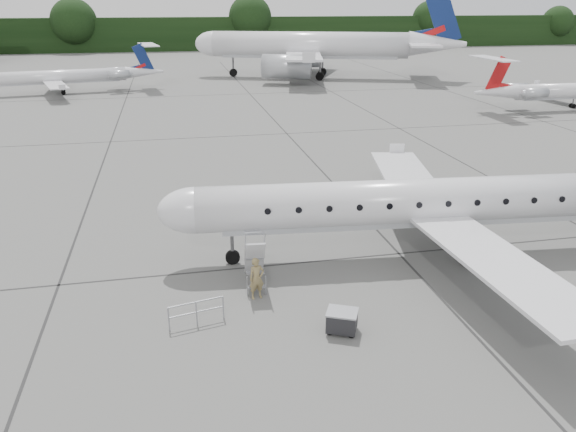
{
  "coord_description": "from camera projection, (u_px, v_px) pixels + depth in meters",
  "views": [
    {
      "loc": [
        -13.93,
        -19.91,
        12.02
      ],
      "look_at": [
        -8.75,
        4.73,
        2.3
      ],
      "focal_mm": 35.0,
      "sensor_mm": 36.0,
      "label": 1
    }
  ],
  "objects": [
    {
      "name": "ground",
      "position": [
        500.0,
        286.0,
        25.18
      ],
      "size": [
        320.0,
        320.0,
        0.0
      ],
      "primitive_type": "plane",
      "color": "#5F5E5C",
      "rests_on": "ground"
    },
    {
      "name": "treeline",
      "position": [
        220.0,
        34.0,
        142.42
      ],
      "size": [
        260.0,
        4.0,
        8.0
      ],
      "primitive_type": "cube",
      "color": "black",
      "rests_on": "ground"
    },
    {
      "name": "main_regional_jet",
      "position": [
        445.0,
        179.0,
        27.06
      ],
      "size": [
        32.63,
        24.82,
        7.89
      ],
      "primitive_type": null,
      "rotation": [
        0.0,
        0.0,
        -0.09
      ],
      "color": "silver",
      "rests_on": "ground"
    },
    {
      "name": "airstair",
      "position": [
        255.0,
        259.0,
        24.93
      ],
      "size": [
        1.04,
        2.25,
        2.47
      ],
      "primitive_type": null,
      "rotation": [
        0.0,
        0.0,
        -0.09
      ],
      "color": "silver",
      "rests_on": "ground"
    },
    {
      "name": "passenger",
      "position": [
        257.0,
        278.0,
        23.89
      ],
      "size": [
        0.76,
        0.58,
        1.86
      ],
      "primitive_type": "imported",
      "rotation": [
        0.0,
        0.0,
        0.22
      ],
      "color": "olive",
      "rests_on": "ground"
    },
    {
      "name": "safety_railing",
      "position": [
        197.0,
        313.0,
        22.06
      ],
      "size": [
        2.17,
        0.54,
        1.0
      ],
      "primitive_type": null,
      "rotation": [
        0.0,
        0.0,
        0.21
      ],
      "color": "#93959B",
      "rests_on": "ground"
    },
    {
      "name": "baggage_cart",
      "position": [
        342.0,
        321.0,
        21.55
      ],
      "size": [
        1.4,
        1.3,
        0.97
      ],
      "primitive_type": null,
      "rotation": [
        0.0,
        0.0,
        -0.44
      ],
      "color": "black",
      "rests_on": "ground"
    },
    {
      "name": "bg_narrowbody",
      "position": [
        310.0,
        32.0,
        89.88
      ],
      "size": [
        47.75,
        40.84,
        14.5
      ],
      "primitive_type": null,
      "rotation": [
        0.0,
        0.0,
        -0.34
      ],
      "color": "silver",
      "rests_on": "ground"
    },
    {
      "name": "bg_regional_left",
      "position": [
        53.0,
        70.0,
        75.6
      ],
      "size": [
        26.47,
        20.89,
        6.3
      ],
      "primitive_type": null,
      "rotation": [
        0.0,
        0.0,
        0.16
      ],
      "color": "silver",
      "rests_on": "ground"
    }
  ]
}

